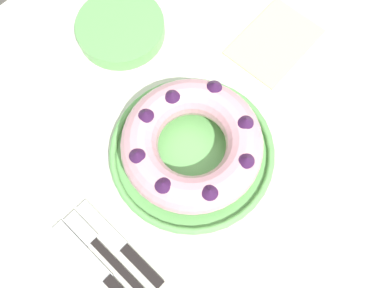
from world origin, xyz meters
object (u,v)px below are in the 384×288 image
(bundt_cake, at_px, (192,144))
(cake_knife, at_px, (125,249))
(fork, at_px, (106,254))
(side_bowl, at_px, (121,29))
(serving_knife, at_px, (109,280))
(napkin, at_px, (274,42))
(serving_dish, at_px, (192,153))

(bundt_cake, xyz_separation_m, cake_knife, (-0.19, -0.03, -0.05))
(bundt_cake, relative_size, fork, 1.09)
(side_bowl, bearing_deg, bundt_cake, -107.79)
(serving_knife, xyz_separation_m, napkin, (0.51, 0.09, -0.00))
(serving_knife, distance_m, cake_knife, 0.05)
(serving_dish, height_order, fork, serving_dish)
(bundt_cake, distance_m, napkin, 0.28)
(side_bowl, bearing_deg, napkin, -50.43)
(cake_knife, distance_m, side_bowl, 0.41)
(bundt_cake, bearing_deg, side_bowl, 72.21)
(serving_dish, xyz_separation_m, bundt_cake, (-0.00, -0.00, 0.04))
(bundt_cake, bearing_deg, serving_dish, 35.86)
(cake_knife, bearing_deg, side_bowl, 50.00)
(serving_dish, relative_size, cake_knife, 1.50)
(fork, xyz_separation_m, serving_knife, (-0.02, -0.03, 0.00))
(napkin, bearing_deg, bundt_cake, -170.93)
(serving_knife, bearing_deg, napkin, 15.00)
(serving_dish, xyz_separation_m, cake_knife, (-0.19, -0.03, -0.01))
(fork, height_order, cake_knife, cake_knife)
(serving_dish, distance_m, napkin, 0.28)
(cake_knife, bearing_deg, bundt_cake, 12.39)
(bundt_cake, height_order, side_bowl, bundt_cake)
(fork, bearing_deg, side_bowl, 46.31)
(fork, xyz_separation_m, cake_knife, (0.03, -0.02, 0.00))
(serving_knife, relative_size, napkin, 1.35)
(napkin, bearing_deg, fork, -172.89)
(fork, bearing_deg, serving_dish, 7.39)
(serving_dish, relative_size, bundt_cake, 1.21)
(bundt_cake, xyz_separation_m, fork, (-0.22, -0.02, -0.05))
(serving_dish, height_order, napkin, serving_dish)
(serving_knife, bearing_deg, bundt_cake, 16.41)
(cake_knife, bearing_deg, serving_knife, -160.16)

